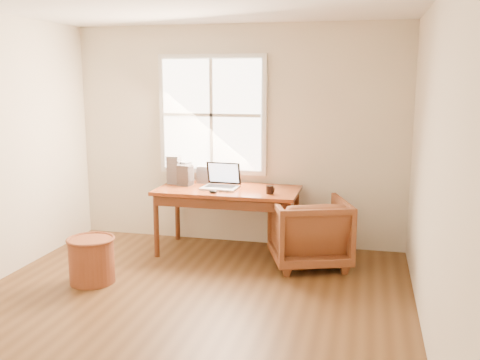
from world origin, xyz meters
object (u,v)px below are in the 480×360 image
object	(u,v)px
coffee_mug	(270,190)
cd_stack_a	(185,172)
desk	(228,190)
wicker_stool	(92,261)
laptop	(220,175)
armchair	(309,232)

from	to	relation	value
coffee_mug	cd_stack_a	world-z (taller)	cd_stack_a
desk	coffee_mug	distance (m)	0.54
coffee_mug	cd_stack_a	size ratio (longest dim) A/B	0.35
wicker_stool	coffee_mug	xyz separation A→B (m)	(1.58, 1.05, 0.58)
desk	wicker_stool	xyz separation A→B (m)	(-1.07, -1.21, -0.51)
laptop	cd_stack_a	world-z (taller)	laptop
desk	armchair	world-z (taller)	desk
desk	laptop	distance (m)	0.20
wicker_stool	cd_stack_a	size ratio (longest dim) A/B	1.69
desk	cd_stack_a	bearing A→B (deg)	160.97
wicker_stool	coffee_mug	distance (m)	1.98
desk	laptop	bearing A→B (deg)	-154.86
wicker_stool	laptop	xyz separation A→B (m)	(0.98, 1.17, 0.69)
laptop	armchair	bearing A→B (deg)	-5.73
desk	coffee_mug	xyz separation A→B (m)	(0.51, -0.16, 0.07)
armchair	coffee_mug	bearing A→B (deg)	-25.02
armchair	cd_stack_a	world-z (taller)	cd_stack_a
laptop	coffee_mug	distance (m)	0.62
armchair	laptop	distance (m)	1.18
cd_stack_a	desk	bearing A→B (deg)	-19.03
armchair	laptop	bearing A→B (deg)	-28.55
desk	laptop	xyz separation A→B (m)	(-0.08, -0.04, 0.18)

